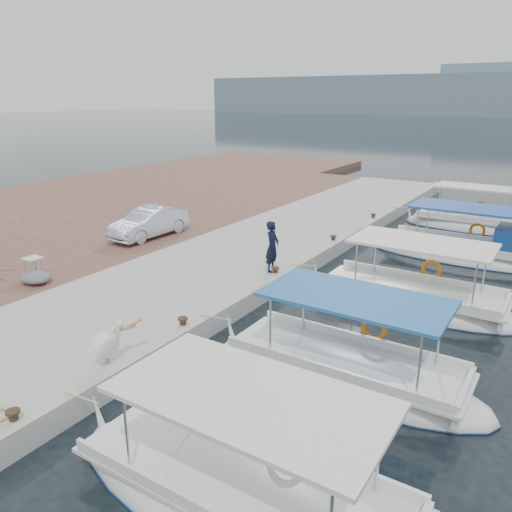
{
  "coord_description": "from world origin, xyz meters",
  "views": [
    {
      "loc": [
        8.01,
        -12.91,
        6.59
      ],
      "look_at": [
        -1.0,
        1.25,
        1.2
      ],
      "focal_mm": 35.0,
      "sensor_mm": 36.0,
      "label": 1
    }
  ],
  "objects": [
    {
      "name": "land_backing",
      "position": [
        -18.0,
        5.0,
        0.24
      ],
      "size": [
        16.0,
        60.0,
        0.48
      ],
      "primitive_type": "cube",
      "color": "brown",
      "rests_on": "ground"
    },
    {
      "name": "fishing_caique_a",
      "position": [
        4.2,
        -7.38,
        0.12
      ],
      "size": [
        7.23,
        2.46,
        2.83
      ],
      "color": "silver",
      "rests_on": "ground"
    },
    {
      "name": "pelican",
      "position": [
        -0.59,
        -5.91,
        1.04
      ],
      "size": [
        0.68,
        1.34,
        1.04
      ],
      "color": "tan",
      "rests_on": "concrete_quay"
    },
    {
      "name": "folding_table",
      "position": [
        -7.43,
        -3.17,
        1.02
      ],
      "size": [
        0.55,
        0.55,
        0.73
      ],
      "color": "silver",
      "rests_on": "cobblestone_strip"
    },
    {
      "name": "fishing_caique_e",
      "position": [
        3.85,
        14.31,
        0.13
      ],
      "size": [
        6.51,
        2.14,
        2.83
      ],
      "color": "silver",
      "rests_on": "ground"
    },
    {
      "name": "parked_car",
      "position": [
        -7.81,
        2.97,
        1.16
      ],
      "size": [
        1.51,
        4.03,
        1.31
      ],
      "primitive_type": "imported",
      "rotation": [
        0.0,
        0.0,
        -0.03
      ],
      "color": "silver",
      "rests_on": "cobblestone_strip"
    },
    {
      "name": "cobblestone_strip",
      "position": [
        -8.0,
        5.0,
        0.25
      ],
      "size": [
        4.0,
        40.0,
        0.5
      ],
      "primitive_type": "cube",
      "color": "brown",
      "rests_on": "ground"
    },
    {
      "name": "fishing_caique_c",
      "position": [
        4.18,
        2.58,
        0.12
      ],
      "size": [
        7.19,
        2.49,
        2.83
      ],
      "color": "silver",
      "rests_on": "ground"
    },
    {
      "name": "ground",
      "position": [
        0.0,
        0.0,
        0.0
      ],
      "size": [
        400.0,
        400.0,
        0.0
      ],
      "primitive_type": "plane",
      "color": "black",
      "rests_on": "ground"
    },
    {
      "name": "quay_curb",
      "position": [
        -0.22,
        5.0,
        0.56
      ],
      "size": [
        0.44,
        40.0,
        0.12
      ],
      "primitive_type": "cube",
      "color": "#ACA698",
      "rests_on": "concrete_quay"
    },
    {
      "name": "fishing_caique_b",
      "position": [
        4.11,
        -2.78,
        0.12
      ],
      "size": [
        7.04,
        2.35,
        2.83
      ],
      "color": "silver",
      "rests_on": "ground"
    },
    {
      "name": "tarp_bundle",
      "position": [
        -6.9,
        -3.48,
        0.7
      ],
      "size": [
        1.1,
        0.9,
        0.4
      ],
      "primitive_type": "ellipsoid",
      "color": "slate",
      "rests_on": "cobblestone_strip"
    },
    {
      "name": "concrete_quay",
      "position": [
        -3.0,
        5.0,
        0.25
      ],
      "size": [
        6.0,
        40.0,
        0.5
      ],
      "primitive_type": "cube",
      "color": "#A1A09B",
      "rests_on": "ground"
    },
    {
      "name": "fisherman",
      "position": [
        -0.71,
        1.9,
        1.43
      ],
      "size": [
        0.54,
        0.74,
        1.87
      ],
      "primitive_type": "imported",
      "rotation": [
        0.0,
        0.0,
        1.72
      ],
      "color": "black",
      "rests_on": "concrete_quay"
    },
    {
      "name": "fishing_caique_d",
      "position": [
        4.68,
        8.87,
        0.18
      ],
      "size": [
        7.98,
        2.49,
        2.83
      ],
      "color": "silver",
      "rests_on": "ground"
    },
    {
      "name": "mooring_bollards",
      "position": [
        -0.35,
        1.5,
        0.69
      ],
      "size": [
        0.28,
        20.28,
        0.33
      ],
      "color": "black",
      "rests_on": "concrete_quay"
    }
  ]
}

